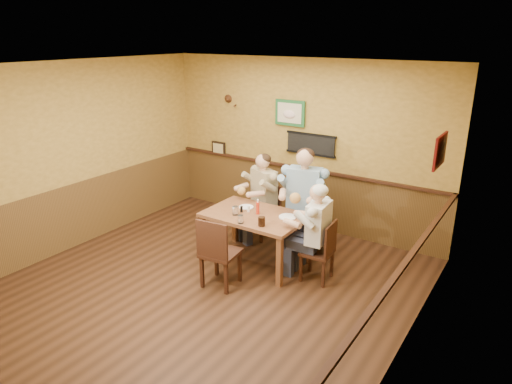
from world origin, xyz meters
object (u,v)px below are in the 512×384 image
dining_table (255,220)px  cola_tumbler (262,221)px  hot_sauce_bottle (258,207)px  chair_near_side (221,251)px  diner_white_elder (318,238)px  water_glass_left (235,211)px  pepper_shaker (241,209)px  chair_back_left (264,212)px  chair_back_right (303,219)px  diner_tan_shirt (264,201)px  chair_right_end (317,251)px  water_glass_mid (241,219)px  salt_shaker (249,209)px  diner_blue_polo (304,206)px

dining_table → cola_tumbler: size_ratio=11.32×
hot_sauce_bottle → chair_near_side: bearing=-94.1°
chair_near_side → diner_white_elder: bearing=-147.4°
water_glass_left → pepper_shaker: water_glass_left is taller
chair_back_left → cola_tumbler: size_ratio=7.10×
chair_back_right → diner_tan_shirt: 0.75m
chair_back_right → chair_near_side: size_ratio=1.04×
chair_back_left → cola_tumbler: 1.34m
chair_right_end → water_glass_mid: size_ratio=7.36×
hot_sauce_bottle → salt_shaker: size_ratio=2.24×
diner_white_elder → pepper_shaker: (-1.16, -0.09, 0.19)m
diner_tan_shirt → salt_shaker: bearing=-50.6°
diner_tan_shirt → water_glass_left: diner_tan_shirt is taller
chair_back_left → chair_right_end: 1.52m
chair_right_end → water_glass_left: size_ratio=6.86×
chair_right_end → hot_sauce_bottle: bearing=-93.0°
chair_back_left → water_glass_mid: bearing=-49.7°
diner_white_elder → chair_back_left: bearing=-124.0°
cola_tumbler → pepper_shaker: cola_tumbler is taller
chair_back_right → chair_right_end: 0.91m
diner_blue_polo → diner_tan_shirt: bearing=163.0°
diner_white_elder → chair_right_end: bearing=0.0°
chair_back_left → salt_shaker: bearing=-50.6°
hot_sauce_bottle → water_glass_left: bearing=-140.5°
chair_right_end → hot_sauce_bottle: (-0.93, -0.02, 0.42)m
water_glass_mid → cola_tumbler: bearing=16.4°
water_glass_mid → hot_sauce_bottle: bearing=88.7°
diner_white_elder → water_glass_mid: size_ratio=10.52×
diner_tan_shirt → pepper_shaker: 0.88m
chair_back_left → water_glass_mid: size_ratio=7.63×
chair_back_right → salt_shaker: size_ratio=11.54×
chair_back_right → diner_tan_shirt: diner_tan_shirt is taller
diner_white_elder → cola_tumbler: bearing=-66.8°
chair_right_end → diner_white_elder: diner_white_elder is taller
chair_near_side → water_glass_mid: (0.05, 0.39, 0.32)m
salt_shaker → chair_back_right: bearing=55.1°
chair_right_end → diner_blue_polo: diner_blue_polo is taller
diner_blue_polo → salt_shaker: diner_blue_polo is taller
cola_tumbler → chair_back_right: bearing=85.7°
diner_white_elder → water_glass_left: diner_white_elder is taller
chair_near_side → water_glass_left: size_ratio=7.82×
chair_back_right → hot_sauce_bottle: (-0.35, -0.72, 0.35)m
diner_tan_shirt → cola_tumbler: 1.30m
salt_shaker → chair_near_side: bearing=-83.2°
pepper_shaker → water_glass_left: bearing=-95.4°
water_glass_mid → salt_shaker: (-0.14, 0.40, -0.01)m
diner_blue_polo → cola_tumbler: (-0.08, -1.04, 0.10)m
chair_near_side → cola_tumbler: bearing=-131.9°
chair_right_end → salt_shaker: size_ratio=9.74×
chair_near_side → diner_tan_shirt: (-0.33, 1.57, 0.14)m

